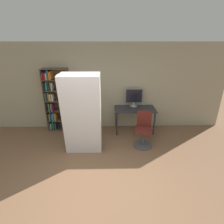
# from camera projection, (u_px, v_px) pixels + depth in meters

# --- Properties ---
(ground_plane) EXTENTS (16.00, 16.00, 0.00)m
(ground_plane) POSITION_uv_depth(u_px,v_px,m) (93.00, 196.00, 3.27)
(ground_plane) COLOR brown
(wall_back) EXTENTS (8.00, 0.06, 2.70)m
(wall_back) POSITION_uv_depth(u_px,v_px,m) (99.00, 87.00, 5.51)
(wall_back) COLOR tan
(wall_back) RESTS_ON ground
(desk) EXTENTS (1.25, 0.68, 0.77)m
(desk) POSITION_uv_depth(u_px,v_px,m) (135.00, 112.00, 5.45)
(desk) COLOR #2D2D33
(desk) RESTS_ON ground
(monitor) EXTENTS (0.53, 0.21, 0.57)m
(monitor) POSITION_uv_depth(u_px,v_px,m) (134.00, 97.00, 5.49)
(monitor) COLOR #B7B7BC
(monitor) RESTS_ON desk
(office_chair) EXTENTS (0.52, 0.52, 0.96)m
(office_chair) POSITION_uv_depth(u_px,v_px,m) (143.00, 132.00, 4.77)
(office_chair) COLOR #4C4C51
(office_chair) RESTS_ON ground
(bookshelf) EXTENTS (0.75, 0.34, 1.97)m
(bookshelf) POSITION_uv_depth(u_px,v_px,m) (55.00, 101.00, 5.47)
(bookshelf) COLOR brown
(bookshelf) RESTS_ON ground
(mattress_near) EXTENTS (0.91, 0.44, 2.04)m
(mattress_near) POSITION_uv_depth(u_px,v_px,m) (82.00, 117.00, 4.17)
(mattress_near) COLOR silver
(mattress_near) RESTS_ON ground
(mattress_far) EXTENTS (0.91, 0.38, 2.04)m
(mattress_far) POSITION_uv_depth(u_px,v_px,m) (83.00, 112.00, 4.43)
(mattress_far) COLOR silver
(mattress_far) RESTS_ON ground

